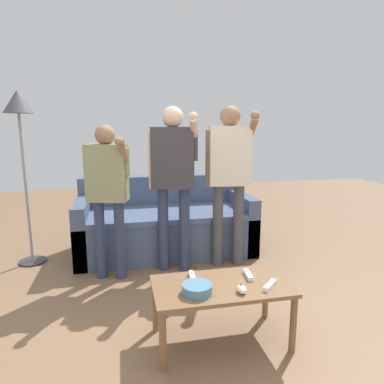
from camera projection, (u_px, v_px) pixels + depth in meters
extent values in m
plane|color=brown|center=(199.00, 326.00, 2.46)|extent=(12.00, 12.00, 0.00)
cube|color=#475675|center=(166.00, 233.00, 3.91)|extent=(1.96, 0.91, 0.44)
cube|color=#4D5D7E|center=(166.00, 214.00, 3.79)|extent=(1.68, 0.79, 0.06)
cube|color=#475675|center=(161.00, 192.00, 4.18)|extent=(1.96, 0.18, 0.40)
cube|color=#475675|center=(83.00, 229.00, 3.70)|extent=(0.14, 0.91, 0.65)
cube|color=#475675|center=(240.00, 219.00, 4.07)|extent=(0.14, 0.91, 0.65)
cube|color=brown|center=(221.00, 286.00, 2.21)|extent=(0.90, 0.48, 0.03)
cylinder|color=brown|center=(163.00, 342.00, 1.97)|extent=(0.04, 0.04, 0.39)
cylinder|color=brown|center=(293.00, 324.00, 2.14)|extent=(0.04, 0.04, 0.39)
cylinder|color=brown|center=(155.00, 305.00, 2.36)|extent=(0.04, 0.04, 0.39)
cylinder|color=brown|center=(266.00, 293.00, 2.54)|extent=(0.04, 0.04, 0.39)
cylinder|color=teal|center=(197.00, 289.00, 2.08)|extent=(0.19, 0.19, 0.06)
ellipsoid|color=white|center=(242.00, 289.00, 2.09)|extent=(0.06, 0.09, 0.05)
cylinder|color=#4C4C51|center=(241.00, 284.00, 2.10)|extent=(0.02, 0.02, 0.01)
cylinder|color=#2D2D33|center=(33.00, 261.00, 3.61)|extent=(0.28, 0.28, 0.02)
cylinder|color=gray|center=(26.00, 190.00, 3.46)|extent=(0.03, 0.03, 1.54)
cone|color=#4C4C51|center=(18.00, 102.00, 3.29)|extent=(0.29, 0.29, 0.22)
cylinder|color=#2D3856|center=(100.00, 240.00, 3.18)|extent=(0.09, 0.09, 0.76)
cylinder|color=#2D3856|center=(120.00, 240.00, 3.17)|extent=(0.09, 0.09, 0.76)
cube|color=gray|center=(107.00, 173.00, 3.06)|extent=(0.40, 0.28, 0.52)
sphere|color=#936B4C|center=(105.00, 135.00, 2.99)|extent=(0.18, 0.18, 0.18)
cylinder|color=#936B4C|center=(88.00, 175.00, 3.07)|extent=(0.07, 0.07, 0.49)
cylinder|color=gray|center=(126.00, 162.00, 3.03)|extent=(0.07, 0.07, 0.25)
cylinder|color=#936B4C|center=(122.00, 149.00, 2.91)|extent=(0.11, 0.20, 0.24)
sphere|color=#936B4C|center=(119.00, 141.00, 2.79)|extent=(0.07, 0.07, 0.07)
cylinder|color=#2D3856|center=(163.00, 229.00, 3.36)|extent=(0.11, 0.11, 0.85)
cylinder|color=#2D3856|center=(184.00, 230.00, 3.35)|extent=(0.11, 0.11, 0.85)
cube|color=#38383D|center=(173.00, 158.00, 3.22)|extent=(0.44, 0.31, 0.58)
sphere|color=beige|center=(173.00, 117.00, 3.14)|extent=(0.20, 0.20, 0.20)
cylinder|color=beige|center=(152.00, 160.00, 3.23)|extent=(0.07, 0.07, 0.55)
cylinder|color=#38383D|center=(194.00, 146.00, 3.19)|extent=(0.07, 0.07, 0.28)
cylinder|color=beige|center=(194.00, 129.00, 3.07)|extent=(0.13, 0.27, 0.22)
sphere|color=beige|center=(193.00, 116.00, 2.97)|extent=(0.08, 0.08, 0.08)
cylinder|color=#47474C|center=(218.00, 225.00, 3.48)|extent=(0.11, 0.11, 0.85)
cylinder|color=#47474C|center=(238.00, 225.00, 3.49)|extent=(0.11, 0.11, 0.85)
cube|color=beige|center=(229.00, 156.00, 3.35)|extent=(0.43, 0.27, 0.59)
sphere|color=#936B4C|center=(230.00, 116.00, 3.27)|extent=(0.20, 0.20, 0.20)
cylinder|color=#936B4C|center=(209.00, 158.00, 3.34)|extent=(0.07, 0.07, 0.56)
cylinder|color=beige|center=(250.00, 144.00, 3.34)|extent=(0.07, 0.07, 0.28)
cylinder|color=#936B4C|center=(252.00, 127.00, 3.22)|extent=(0.10, 0.27, 0.23)
sphere|color=#936B4C|center=(255.00, 116.00, 3.12)|extent=(0.08, 0.08, 0.08)
cube|color=white|center=(270.00, 285.00, 2.16)|extent=(0.14, 0.14, 0.03)
cylinder|color=silver|center=(272.00, 281.00, 2.18)|extent=(0.01, 0.01, 0.00)
cube|color=silver|center=(267.00, 286.00, 2.12)|extent=(0.02, 0.02, 0.00)
cube|color=white|center=(192.00, 277.00, 2.28)|extent=(0.05, 0.16, 0.03)
cylinder|color=silver|center=(192.00, 273.00, 2.30)|extent=(0.01, 0.01, 0.00)
cube|color=silver|center=(193.00, 278.00, 2.23)|extent=(0.02, 0.02, 0.00)
cube|color=white|center=(248.00, 275.00, 2.31)|extent=(0.05, 0.16, 0.03)
cylinder|color=silver|center=(247.00, 271.00, 2.34)|extent=(0.01, 0.01, 0.00)
cube|color=silver|center=(250.00, 275.00, 2.27)|extent=(0.02, 0.02, 0.00)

